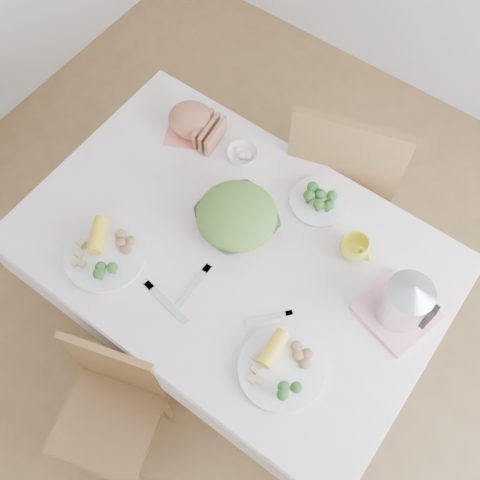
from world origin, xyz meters
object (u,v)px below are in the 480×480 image
Objects in this scene: salad_bowl at (237,220)px; dinner_plate_left at (105,255)px; dinner_plate_right at (281,369)px; electric_kettle at (406,300)px; dining_table at (233,290)px; chair_far at (343,168)px; yellow_mug at (354,247)px; chair_near at (104,418)px.

salad_bowl is 0.48m from dinner_plate_left.
salad_bowl is 0.98× the size of dinner_plate_right.
electric_kettle is at bearing 24.22° from dinner_plate_left.
dining_table is 6.49× the size of electric_kettle.
chair_far is 3.52× the size of dinner_plate_left.
electric_kettle reaches higher than yellow_mug.
dining_table is 0.79m from electric_kettle.
dinner_plate_right is at bearing -96.99° from electric_kettle.
dinner_plate_right is (0.38, -0.26, 0.40)m from dining_table.
electric_kettle reaches higher than dining_table.
chair_near is at bearing -134.93° from dinner_plate_right.
dinner_plate_left is 0.87m from yellow_mug.
salad_bowl is 1.27× the size of electric_kettle.
yellow_mug reaches higher than dinner_plate_left.
salad_bowl is at bearing -155.30° from electric_kettle.
electric_kettle reaches higher than salad_bowl.
chair_near is at bearing 67.21° from chair_far.
chair_far is at bearing 84.29° from dining_table.
yellow_mug is (-0.03, 0.50, 0.03)m from dinner_plate_right.
electric_kettle is at bearing 34.93° from chair_near.
chair_far is 3.65× the size of dinner_plate_right.
salad_bowl is 2.64× the size of yellow_mug.
chair_near is 0.70m from dinner_plate_right.
dinner_plate_left is 0.73m from dinner_plate_right.
chair_far is 1.08m from dinner_plate_right.
dining_table is at bearing -146.00° from yellow_mug.
dinner_plate_right reaches higher than dining_table.
salad_bowl is (0.02, 0.79, 0.33)m from chair_near.
chair_far is at bearing 79.67° from salad_bowl.
chair_near is at bearing -107.00° from electric_kettle.
yellow_mug is 0.27m from electric_kettle.
dining_table is 0.61m from dinner_plate_right.
dinner_plate_right is (0.73, 0.03, 0.00)m from dinner_plate_left.
yellow_mug is (0.40, 0.15, 0.01)m from salad_bowl.
salad_bowl reaches higher than dining_table.
chair_far is 4.72× the size of electric_kettle.
dining_table is at bearing -146.57° from electric_kettle.
salad_bowl is (-0.04, 0.09, 0.42)m from dining_table.
salad_bowl reaches higher than dinner_plate_left.
electric_kettle reaches higher than dinner_plate_right.
chair_far is at bearing 67.90° from dinner_plate_left.
dining_table is at bearing 68.04° from chair_near.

